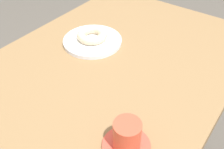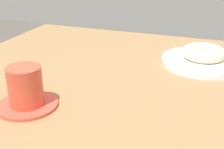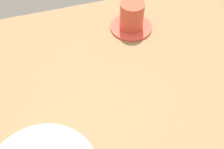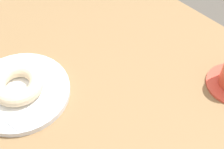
% 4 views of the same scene
% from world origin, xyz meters
% --- Properties ---
extents(table, '(1.14, 0.78, 0.73)m').
position_xyz_m(table, '(0.00, 0.00, 0.66)').
color(table, olive).
rests_on(table, ground_plane).
extents(plate_sugar_ring, '(0.23, 0.23, 0.01)m').
position_xyz_m(plate_sugar_ring, '(0.08, 0.13, 0.74)').
color(plate_sugar_ring, white).
rests_on(plate_sugar_ring, table).
extents(napkin_sugar_ring, '(0.17, 0.17, 0.00)m').
position_xyz_m(napkin_sugar_ring, '(0.08, 0.13, 0.74)').
color(napkin_sugar_ring, white).
rests_on(napkin_sugar_ring, plate_sugar_ring).
extents(donut_sugar_ring, '(0.12, 0.12, 0.03)m').
position_xyz_m(donut_sugar_ring, '(0.08, 0.13, 0.76)').
color(donut_sugar_ring, beige).
rests_on(donut_sugar_ring, napkin_sugar_ring).
extents(coffee_cup, '(0.12, 0.12, 0.09)m').
position_xyz_m(coffee_cup, '(-0.23, -0.23, 0.77)').
color(coffee_cup, '#DA4836').
rests_on(coffee_cup, table).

